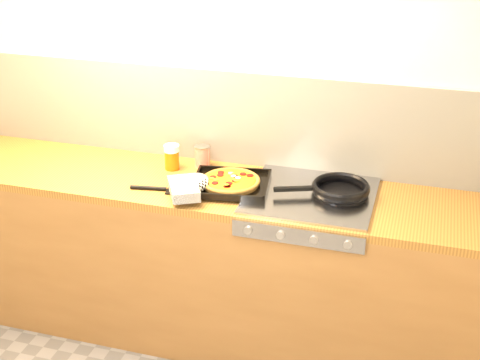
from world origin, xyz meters
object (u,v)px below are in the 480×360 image
(juice_glass, at_px, (172,157))
(pizza_on_tray, at_px, (218,183))
(frying_pan, at_px, (339,189))
(tomato_can, at_px, (202,156))

(juice_glass, bearing_deg, pizza_on_tray, -30.47)
(pizza_on_tray, distance_m, frying_pan, 0.58)
(tomato_can, distance_m, juice_glass, 0.16)
(pizza_on_tray, distance_m, tomato_can, 0.31)
(frying_pan, bearing_deg, pizza_on_tray, -169.76)
(frying_pan, distance_m, juice_glass, 0.89)
(pizza_on_tray, xyz_separation_m, frying_pan, (0.58, 0.10, -0.00))
(juice_glass, bearing_deg, tomato_can, 28.22)
(tomato_can, bearing_deg, frying_pan, -11.73)
(pizza_on_tray, xyz_separation_m, juice_glass, (-0.31, 0.18, 0.03))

